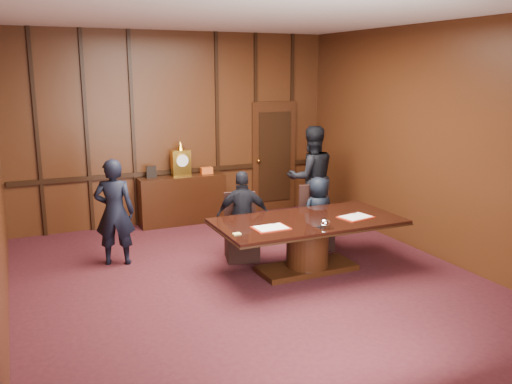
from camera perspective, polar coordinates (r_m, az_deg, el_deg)
room at (r=7.07m, az=-0.31°, el=3.90°), size 7.00×7.04×3.50m
sideboard at (r=10.17m, az=-7.80°, el=-0.59°), size 1.60×0.45×1.54m
conference_table at (r=7.70m, az=5.45°, el=-4.70°), size 2.62×1.32×0.76m
folder_left at (r=7.18m, az=1.58°, el=-3.79°), size 0.47×0.34×0.02m
folder_right at (r=7.83m, az=10.44°, el=-2.60°), size 0.52×0.41×0.02m
inkstand at (r=7.24m, az=7.26°, el=-3.35°), size 0.20×0.14×0.12m
notepad at (r=6.93m, az=-2.04°, el=-4.42°), size 0.10×0.07×0.01m
chair_left at (r=8.24m, az=-1.52°, el=-5.04°), size 0.58×0.58×0.99m
chair_right at (r=8.80m, az=6.33°, el=-3.95°), size 0.59×0.59×0.99m
signatory_left at (r=8.06m, az=-1.37°, el=-2.57°), size 0.86×0.56×1.36m
signatory_right at (r=8.66m, az=6.59°, el=-2.23°), size 0.58×0.39×1.17m
witness_left at (r=8.14m, az=-14.67°, el=-2.06°), size 0.67×0.54×1.58m
witness_right at (r=9.74m, az=5.84°, el=1.51°), size 0.99×0.82×1.85m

